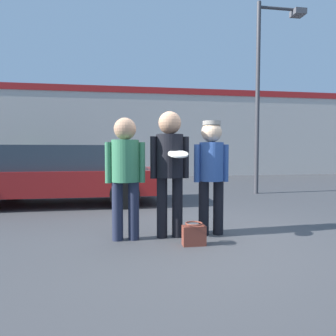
% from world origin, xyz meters
% --- Properties ---
extents(ground_plane, '(56.00, 56.00, 0.00)m').
position_xyz_m(ground_plane, '(0.00, 0.00, 0.00)').
color(ground_plane, '#3F3F42').
extents(storefront_building, '(24.00, 0.22, 4.37)m').
position_xyz_m(storefront_building, '(0.00, 10.82, 2.22)').
color(storefront_building, beige).
rests_on(storefront_building, ground).
extents(person_left, '(0.54, 0.37, 1.68)m').
position_xyz_m(person_left, '(-0.94, 0.14, 1.00)').
color(person_left, '#1E2338').
rests_on(person_left, ground).
extents(person_middle_with_frisbee, '(0.55, 0.59, 1.78)m').
position_xyz_m(person_middle_with_frisbee, '(-0.32, 0.17, 1.08)').
color(person_middle_with_frisbee, black).
rests_on(person_middle_with_frisbee, ground).
extents(person_right, '(0.52, 0.35, 1.66)m').
position_xyz_m(person_right, '(0.30, 0.22, 0.99)').
color(person_right, black).
rests_on(person_right, ground).
extents(parked_car_near, '(4.59, 1.90, 1.36)m').
position_xyz_m(parked_car_near, '(-2.38, 3.27, 0.69)').
color(parked_car_near, maroon).
rests_on(parked_car_near, ground).
extents(street_lamp, '(1.44, 0.35, 5.47)m').
position_xyz_m(street_lamp, '(3.17, 4.24, 3.40)').
color(street_lamp, '#38383D').
rests_on(street_lamp, ground).
extents(shrub, '(1.01, 1.01, 1.01)m').
position_xyz_m(shrub, '(-4.58, 10.13, 0.50)').
color(shrub, '#285B2D').
rests_on(shrub, ground).
extents(handbag, '(0.30, 0.23, 0.30)m').
position_xyz_m(handbag, '(-0.07, -0.24, 0.14)').
color(handbag, brown).
rests_on(handbag, ground).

